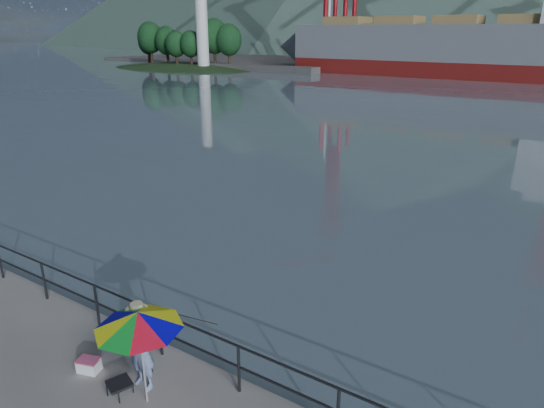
{
  "coord_description": "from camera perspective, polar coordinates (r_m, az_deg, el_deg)",
  "views": [
    {
      "loc": [
        7.51,
        -4.07,
        6.35
      ],
      "look_at": [
        0.91,
        6.0,
        2.0
      ],
      "focal_mm": 32.0,
      "sensor_mm": 36.0,
      "label": 1
    }
  ],
  "objects": [
    {
      "name": "guardrail",
      "position": [
        11.12,
        -16.7,
        -12.7
      ],
      "size": [
        22.0,
        0.06,
        1.03
      ],
      "color": "#2D3033",
      "rests_on": "ground"
    },
    {
      "name": "lighthouse_islet",
      "position": [
        91.13,
        -10.57,
        15.73
      ],
      "size": [
        48.0,
        26.4,
        19.2
      ],
      "color": "#263F1E",
      "rests_on": "ground"
    },
    {
      "name": "fisherman",
      "position": [
        9.59,
        -15.14,
        -16.15
      ],
      "size": [
        0.6,
        0.4,
        1.64
      ],
      "primitive_type": "imported",
      "rotation": [
        0.0,
        0.0,
        -0.02
      ],
      "color": "#234B95",
      "rests_on": "ground"
    },
    {
      "name": "beach_umbrella",
      "position": [
        8.73,
        -15.44,
        -13.03
      ],
      "size": [
        1.74,
        1.74,
        1.87
      ],
      "color": "white",
      "rests_on": "ground"
    },
    {
      "name": "folding_stool",
      "position": [
        9.93,
        -17.45,
        -19.95
      ],
      "size": [
        0.53,
        0.53,
        0.27
      ],
      "color": "black",
      "rests_on": "ground"
    },
    {
      "name": "cooler_bag",
      "position": [
        10.67,
        -20.73,
        -17.38
      ],
      "size": [
        0.48,
        0.39,
        0.24
      ],
      "primitive_type": "cube",
      "rotation": [
        0.0,
        0.0,
        0.32
      ],
      "color": "white",
      "rests_on": "ground"
    },
    {
      "name": "fishing_rod",
      "position": [
        10.75,
        -10.51,
        -16.73
      ],
      "size": [
        0.48,
        1.77,
        1.28
      ],
      "primitive_type": "cylinder",
      "rotation": [
        0.96,
        0.0,
        -0.26
      ],
      "color": "black",
      "rests_on": "ground"
    },
    {
      "name": "bulk_carrier",
      "position": [
        77.01,
        22.09,
        16.9
      ],
      "size": [
        47.88,
        8.29,
        14.5
      ],
      "color": "maroon",
      "rests_on": "ground"
    }
  ]
}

